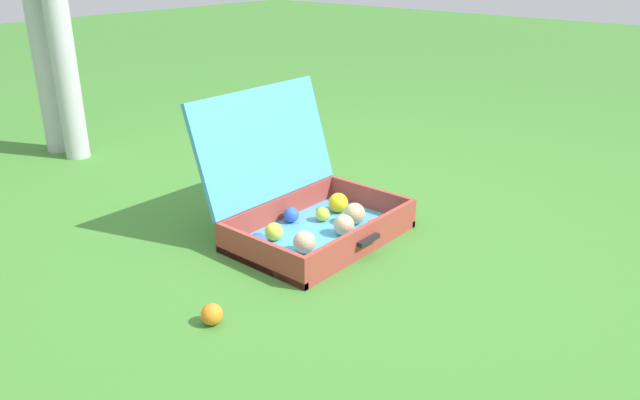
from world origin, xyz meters
TOP-DOWN VIEW (x-y plane):
  - ground_plane at (0.00, 0.00)m, footprint 16.00×16.00m
  - open_suitcase at (-0.04, 0.08)m, footprint 0.65×0.59m
  - stray_ball_on_grass at (-0.67, -0.13)m, footprint 0.06×0.06m

SIDE VIEW (x-z plane):
  - ground_plane at x=0.00m, z-range 0.00..0.00m
  - stray_ball_on_grass at x=-0.67m, z-range 0.00..0.06m
  - open_suitcase at x=-0.04m, z-range -0.15..0.38m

